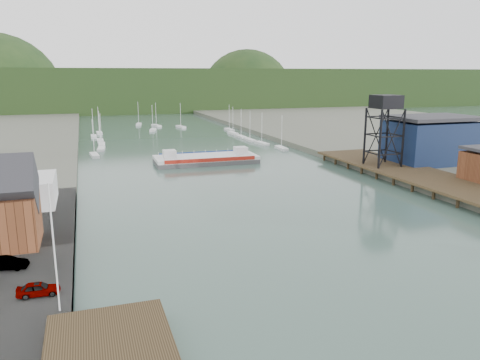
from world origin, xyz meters
TOP-DOWN VIEW (x-y plane):
  - ground at (0.00, 0.00)m, footprint 600.00×600.00m
  - east_pier at (37.00, 45.00)m, footprint 14.00×70.00m
  - flagpole at (-33.00, 10.00)m, footprint 0.16×0.16m
  - lift_tower at (35.00, 58.00)m, footprint 6.50×6.50m
  - blue_shed at (50.00, 60.00)m, footprint 20.50×14.50m
  - marina_sailboats at (0.08, 138.46)m, footprint 57.71×92.65m
  - distant_hills at (-3.98, 301.35)m, footprint 500.00×120.00m
  - chain_ferry at (-0.07, 84.70)m, footprint 26.61×11.25m
  - car_west_a at (-35.05, 13.85)m, footprint 4.10×1.79m
  - car_west_b at (-38.85, 21.68)m, footprint 4.54×2.19m

SIDE VIEW (x-z plane):
  - ground at x=0.00m, z-range 0.00..0.00m
  - marina_sailboats at x=0.08m, z-range -0.10..0.80m
  - chain_ferry at x=-0.07m, z-range -0.81..2.99m
  - east_pier at x=37.00m, z-range 0.67..3.12m
  - car_west_a at x=-35.05m, z-range 1.60..2.97m
  - car_west_b at x=-38.85m, z-range 1.60..3.04m
  - blue_shed at x=50.00m, z-range 1.41..12.71m
  - flagpole at x=-33.00m, z-range 1.60..13.60m
  - distant_hills at x=-3.98m, z-range -29.62..50.38m
  - lift_tower at x=35.00m, z-range 7.65..23.65m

